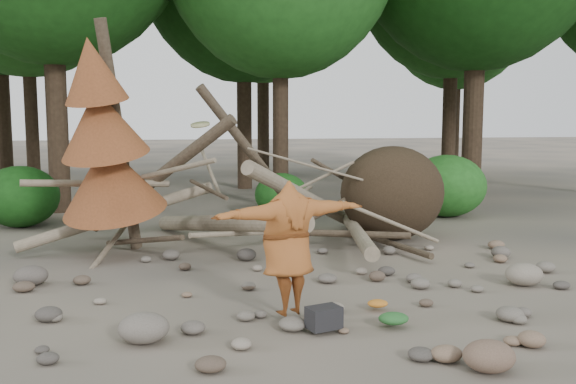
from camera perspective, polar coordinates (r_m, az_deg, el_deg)
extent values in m
plane|color=#514C44|center=(9.10, 2.28, -9.91)|extent=(120.00, 120.00, 0.00)
ellipsoid|color=#332619|center=(13.65, 9.25, -0.08)|extent=(2.20, 1.87, 1.98)
cylinder|color=gray|center=(12.42, -5.79, -2.77)|extent=(2.61, 5.11, 1.08)
cylinder|color=gray|center=(13.10, 1.92, -0.69)|extent=(3.18, 3.71, 1.90)
cylinder|color=brown|center=(13.18, -11.32, 1.42)|extent=(3.08, 1.91, 2.49)
cylinder|color=gray|center=(12.70, 6.09, -3.48)|extent=(1.13, 4.98, 0.43)
cylinder|color=brown|center=(13.43, -3.20, 3.35)|extent=(2.39, 1.03, 2.89)
cylinder|color=gray|center=(12.72, -14.93, -2.06)|extent=(3.71, 0.86, 1.20)
cylinder|color=#4C3F30|center=(12.26, -12.74, -4.22)|extent=(1.52, 1.70, 0.49)
cylinder|color=gray|center=(13.20, -0.81, -1.06)|extent=(1.57, 0.85, 0.69)
cylinder|color=#4C3F30|center=(13.97, 5.37, 1.00)|extent=(1.92, 1.25, 1.10)
cylinder|color=gray|center=(12.78, -6.89, 1.78)|extent=(0.37, 1.42, 0.85)
cylinder|color=#4C3F30|center=(12.63, 9.08, -4.50)|extent=(0.79, 2.54, 0.12)
cylinder|color=gray|center=(11.86, -4.62, -3.71)|extent=(1.78, 1.11, 0.29)
cylinder|color=#4C3F30|center=(12.37, -14.76, 4.69)|extent=(0.67, 1.13, 4.35)
cone|color=brown|center=(12.12, -15.53, 1.30)|extent=(2.06, 2.13, 1.86)
cone|color=brown|center=(11.87, -16.29, 6.00)|extent=(1.71, 1.78, 1.65)
cone|color=brown|center=(11.72, -17.01, 10.37)|extent=(1.23, 1.30, 1.41)
cylinder|color=#38281C|center=(18.39, -20.09, 12.28)|extent=(0.56, 0.56, 8.96)
cylinder|color=#38281C|center=(17.96, -0.67, 9.91)|extent=(0.44, 0.44, 7.14)
cylinder|color=#38281C|center=(20.43, 16.32, 12.53)|extent=(0.60, 0.60, 9.45)
cylinder|color=#38281C|center=(22.54, -21.98, 9.34)|extent=(0.42, 0.42, 7.56)
cylinder|color=#38281C|center=(22.89, -3.93, 11.01)|extent=(0.52, 0.52, 8.54)
cylinder|color=#38281C|center=(24.42, 14.25, 10.06)|extent=(0.50, 0.50, 8.12)
cylinder|color=#38281C|center=(29.49, -24.20, 10.60)|extent=(0.62, 0.62, 9.66)
cylinder|color=#38281C|center=(29.32, -2.23, 10.33)|extent=(0.54, 0.54, 8.75)
cylinder|color=#38281C|center=(31.29, 14.68, 9.06)|extent=(0.46, 0.46, 7.84)
ellipsoid|color=#154612|center=(16.25, -22.72, -0.38)|extent=(1.80, 1.80, 1.44)
ellipsoid|color=#1D5919|center=(16.65, -0.58, -0.23)|extent=(1.40, 1.40, 1.12)
ellipsoid|color=#256920|center=(17.05, 13.94, 0.54)|extent=(2.00, 2.00, 1.60)
imported|color=#985022|center=(8.20, -0.01, -4.97)|extent=(2.20, 1.20, 1.73)
cylinder|color=#8C8858|center=(8.35, -7.81, 5.96)|extent=(0.27, 0.26, 0.11)
cube|color=black|center=(7.92, 3.20, -11.49)|extent=(0.46, 0.38, 0.27)
ellipsoid|color=#255D28|center=(8.21, 9.35, -11.36)|extent=(0.38, 0.32, 0.14)
ellipsoid|color=#BB6C20|center=(8.86, 7.97, -10.09)|extent=(0.28, 0.23, 0.10)
ellipsoid|color=#6D645B|center=(7.76, -12.70, -11.70)|extent=(0.59, 0.53, 0.35)
ellipsoid|color=brown|center=(7.11, 17.44, -13.75)|extent=(0.54, 0.49, 0.33)
ellipsoid|color=gray|center=(10.64, 20.25, -6.88)|extent=(0.58, 0.52, 0.35)
ellipsoid|color=#574F49|center=(10.75, -21.89, -6.91)|extent=(0.52, 0.47, 0.31)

